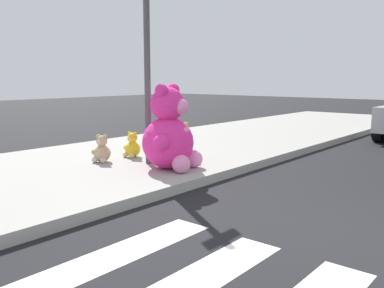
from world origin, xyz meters
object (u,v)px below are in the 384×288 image
Objects in this scene: sign_pole at (147,67)px; plush_tan at (102,151)px; plush_yellow at (132,147)px; plush_lime at (181,144)px; plush_pink_large at (170,135)px; plush_lavender at (166,145)px.

plush_tan is (-0.45, 0.75, -1.50)m from sign_pole.
plush_lime is (0.49, -0.83, 0.08)m from plush_yellow.
plush_pink_large is 2.97× the size of plush_lavender.
plush_pink_large is (-0.07, -0.59, -1.13)m from sign_pole.
plush_tan is 1.38m from plush_lavender.
sign_pole is at bearing -108.50° from plush_yellow.
plush_tan is 1.05× the size of plush_lavender.
plush_lime is at bearing 30.05° from plush_pink_large.
plush_pink_large is 2.83× the size of plush_tan.
plush_pink_large reaches higher than plush_yellow.
plush_lime is at bearing -106.46° from plush_lavender.
plush_tan is (-0.38, 1.34, -0.37)m from plush_pink_large.
plush_pink_large is 1.44m from plush_tan.
plush_yellow is (0.31, 1.29, -0.37)m from plush_pink_large.
plush_pink_large is 2.91× the size of plush_yellow.
plush_tan is at bearing 121.11° from sign_pole.
plush_pink_large is at bearing -133.83° from plush_lavender.
sign_pole is at bearing -58.89° from plush_tan.
sign_pole is at bearing 169.80° from plush_lime.
plush_pink_large is at bearing -103.34° from plush_yellow.
plush_tan is at bearing 143.16° from plush_lime.
plush_lavender is at bearing -24.42° from plush_yellow.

